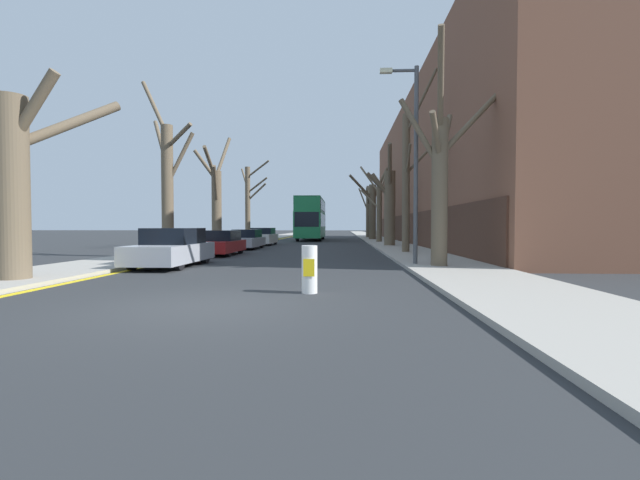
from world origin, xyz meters
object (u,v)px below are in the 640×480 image
object	(u,v)px
parked_car_1	(221,243)
double_decker_bus	(311,217)
street_tree_right_1	(408,178)
parked_car_2	(247,240)
street_tree_right_4	(372,208)
parked_car_0	(172,248)
traffic_bollard	(309,269)
parked_car_3	(263,237)
street_tree_left_2	(216,201)
street_tree_right_0	(441,176)
street_tree_left_0	(13,171)
street_tree_left_1	(167,181)
street_tree_right_2	(389,204)
street_tree_right_3	(378,209)
street_tree_left_3	(249,201)
lamp_post	(413,155)
street_tree_right_5	(368,212)

from	to	relation	value
parked_car_1	double_decker_bus	bearing A→B (deg)	83.03
street_tree_right_1	parked_car_2	world-z (taller)	street_tree_right_1
street_tree_right_4	parked_car_0	size ratio (longest dim) A/B	1.69
street_tree_right_4	traffic_bollard	world-z (taller)	street_tree_right_4
parked_car_3	parked_car_0	bearing A→B (deg)	-90.00
street_tree_left_2	street_tree_right_0	xyz separation A→B (m)	(11.98, -13.63, -0.02)
street_tree_left_2	street_tree_right_1	xyz separation A→B (m)	(12.08, -5.52, 0.83)
double_decker_bus	street_tree_left_0	bearing A→B (deg)	-98.53
street_tree_left_0	street_tree_right_0	xyz separation A→B (m)	(12.05, 4.24, 0.26)
street_tree_left_1	street_tree_right_1	world-z (taller)	street_tree_right_1
street_tree_left_1	street_tree_right_0	bearing A→B (deg)	-23.58
street_tree_right_2	parked_car_2	xyz separation A→B (m)	(-9.68, -3.30, -2.47)
street_tree_left_0	street_tree_right_2	bearing A→B (deg)	59.46
street_tree_right_0	street_tree_right_1	distance (m)	8.15
street_tree_right_2	street_tree_right_3	world-z (taller)	street_tree_right_2
street_tree_left_2	street_tree_right_3	distance (m)	15.46
double_decker_bus	street_tree_left_2	bearing A→B (deg)	-106.73
street_tree_left_1	street_tree_right_3	distance (m)	21.84
street_tree_right_0	parked_car_1	distance (m)	12.15
parked_car_1	street_tree_left_3	bearing A→B (deg)	97.59
street_tree_right_0	traffic_bollard	distance (m)	7.47
street_tree_right_3	street_tree_left_2	bearing A→B (deg)	-139.75
street_tree_left_3	street_tree_right_4	world-z (taller)	street_tree_right_4
parked_car_0	parked_car_1	bearing A→B (deg)	90.00
street_tree_left_0	street_tree_left_1	world-z (taller)	street_tree_left_1
street_tree_left_0	street_tree_right_3	world-z (taller)	street_tree_right_3
street_tree_right_2	street_tree_right_4	xyz separation A→B (m)	(-0.16, 15.00, 0.39)
street_tree_left_0	traffic_bollard	world-z (taller)	street_tree_left_0
parked_car_3	lamp_post	size ratio (longest dim) A/B	0.61
lamp_post	traffic_bollard	world-z (taller)	lamp_post
street_tree_right_1	lamp_post	size ratio (longest dim) A/B	1.26
street_tree_right_3	parked_car_1	xyz separation A→B (m)	(-9.54, -16.81, -2.45)
street_tree_right_2	street_tree_right_4	world-z (taller)	street_tree_right_4
street_tree_right_0	street_tree_left_2	bearing A→B (deg)	131.32
street_tree_left_3	parked_car_1	bearing A→B (deg)	-82.41
street_tree_right_4	street_tree_left_1	bearing A→B (deg)	-114.15
street_tree_left_0	street_tree_right_3	bearing A→B (deg)	66.93
street_tree_right_1	lamp_post	xyz separation A→B (m)	(-0.93, -7.36, 0.03)
street_tree_right_2	traffic_bollard	distance (m)	22.26
street_tree_right_4	parked_car_3	bearing A→B (deg)	-127.25
street_tree_right_2	parked_car_2	distance (m)	10.52
parked_car_2	double_decker_bus	bearing A→B (deg)	80.77
street_tree_left_1	street_tree_right_5	world-z (taller)	street_tree_left_1
street_tree_left_2	double_decker_bus	size ratio (longest dim) A/B	0.67
street_tree_left_0	double_decker_bus	size ratio (longest dim) A/B	0.49
street_tree_left_0	street_tree_right_3	xyz separation A→B (m)	(11.87, 27.86, 0.10)
street_tree_left_0	street_tree_left_2	size ratio (longest dim) A/B	0.74
street_tree_left_0	street_tree_right_2	size ratio (longest dim) A/B	0.81
street_tree_left_1	parked_car_3	xyz separation A→B (m)	(2.12, 13.43, -3.02)
street_tree_left_2	street_tree_right_1	bearing A→B (deg)	-24.56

